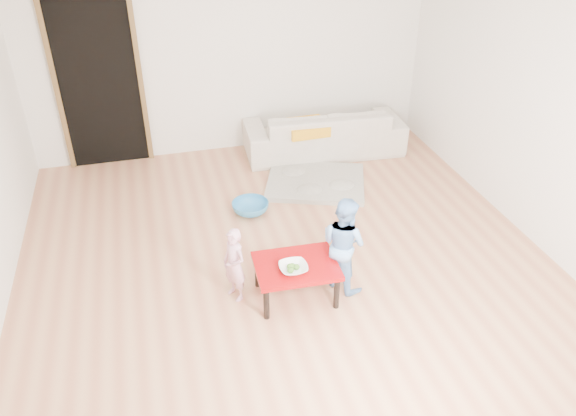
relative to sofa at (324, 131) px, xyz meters
name	(u,v)px	position (x,y,z in m)	size (l,w,h in m)	color
floor	(283,254)	(-1.08, -2.05, -0.30)	(5.00, 5.00, 0.01)	#B6704E
back_wall	(231,50)	(-1.08, 0.45, 1.00)	(5.00, 0.02, 2.60)	white
right_wall	(535,104)	(1.42, -2.05, 1.00)	(0.02, 5.00, 2.60)	white
doorway	(99,84)	(-2.68, 0.43, 0.73)	(1.02, 0.08, 2.11)	brown
sofa	(324,131)	(0.00, 0.00, 0.00)	(2.03, 0.79, 0.59)	beige
cushion	(306,128)	(-0.30, -0.19, 0.16)	(0.49, 0.44, 0.13)	#F7AA1B
red_table	(296,280)	(-1.13, -2.69, -0.12)	(0.71, 0.53, 0.35)	#93080A
bowl	(293,268)	(-1.18, -2.77, 0.09)	(0.24, 0.24, 0.06)	white
broccoli	(293,268)	(-1.18, -2.77, 0.09)	(0.12, 0.12, 0.06)	#2D5919
child_pink	(234,265)	(-1.64, -2.55, 0.05)	(0.25, 0.17, 0.70)	#CE5E88
child_blue	(344,243)	(-0.68, -2.63, 0.15)	(0.44, 0.34, 0.90)	#6CB4FA
basin	(250,208)	(-1.23, -1.23, -0.23)	(0.40, 0.40, 0.13)	teal
blanket	(316,182)	(-0.36, -0.81, -0.27)	(1.13, 0.94, 0.06)	#B3B09E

